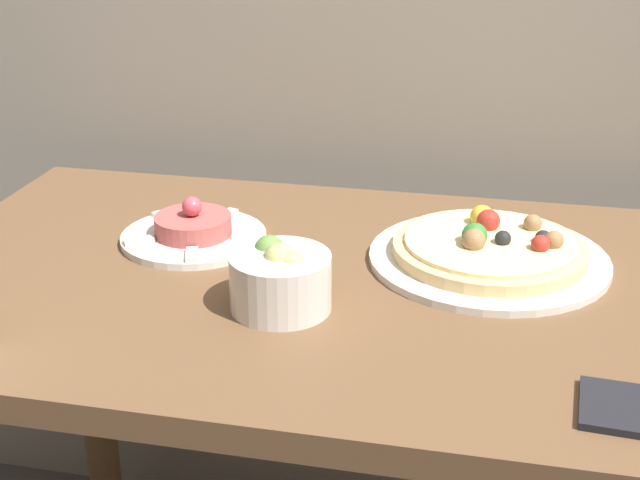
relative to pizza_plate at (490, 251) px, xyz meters
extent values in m
cube|color=brown|center=(-0.18, -0.09, -0.03)|extent=(1.14, 0.67, 0.03)
cylinder|color=brown|center=(-0.69, 0.18, -0.41)|extent=(0.06, 0.06, 0.71)
cylinder|color=silver|center=(0.00, 0.00, -0.01)|extent=(0.31, 0.31, 0.01)
cylinder|color=#E5C17F|center=(0.00, 0.00, 0.00)|extent=(0.25, 0.25, 0.02)
cylinder|color=beige|center=(0.00, 0.00, 0.01)|extent=(0.22, 0.22, 0.01)
sphere|color=#387F33|center=(-0.02, -0.01, 0.03)|extent=(0.03, 0.03, 0.03)
sphere|color=black|center=(0.07, 0.00, 0.02)|extent=(0.02, 0.02, 0.02)
sphere|color=#997047|center=(-0.02, -0.03, 0.03)|extent=(0.03, 0.03, 0.03)
sphere|color=#997047|center=(0.05, 0.05, 0.02)|extent=(0.02, 0.02, 0.02)
sphere|color=gold|center=(-0.01, 0.05, 0.03)|extent=(0.03, 0.03, 0.03)
sphere|color=#B22D23|center=(0.06, -0.02, 0.02)|extent=(0.02, 0.02, 0.02)
sphere|color=#B22D23|center=(-0.01, 0.04, 0.03)|extent=(0.03, 0.03, 0.03)
sphere|color=#997047|center=(0.08, 0.00, 0.02)|extent=(0.03, 0.03, 0.03)
sphere|color=black|center=(0.02, -0.01, 0.02)|extent=(0.02, 0.02, 0.02)
cylinder|color=silver|center=(-0.40, -0.01, -0.01)|extent=(0.20, 0.20, 0.01)
cylinder|color=#B2514C|center=(-0.40, -0.01, 0.01)|extent=(0.11, 0.11, 0.03)
sphere|color=#DB4C5B|center=(-0.40, -0.01, 0.03)|extent=(0.03, 0.03, 0.03)
cube|color=white|center=(-0.33, -0.01, 0.00)|extent=(0.04, 0.02, 0.01)
cube|color=white|center=(-0.38, 0.06, 0.00)|extent=(0.03, 0.04, 0.01)
cube|color=white|center=(-0.47, 0.03, 0.00)|extent=(0.04, 0.04, 0.01)
cube|color=white|center=(-0.47, -0.06, 0.00)|extent=(0.04, 0.04, 0.01)
cube|color=white|center=(-0.38, -0.09, 0.00)|extent=(0.03, 0.04, 0.01)
cylinder|color=silver|center=(-0.24, -0.18, 0.02)|extent=(0.12, 0.12, 0.07)
sphere|color=#668E42|center=(-0.25, -0.16, 0.05)|extent=(0.04, 0.04, 0.04)
sphere|color=#A3B25B|center=(-0.24, -0.18, 0.05)|extent=(0.03, 0.03, 0.03)
sphere|color=#668E42|center=(-0.23, -0.18, 0.05)|extent=(0.03, 0.03, 0.03)
sphere|color=#B7BC70|center=(-0.24, -0.18, 0.05)|extent=(0.04, 0.04, 0.04)
sphere|color=#B7BC70|center=(-0.22, -0.19, 0.05)|extent=(0.03, 0.03, 0.03)
sphere|color=#8EA34C|center=(-0.24, -0.18, 0.05)|extent=(0.03, 0.03, 0.03)
camera|label=1|loc=(0.01, -1.09, 0.47)|focal=50.00mm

